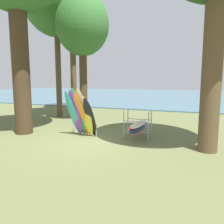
{
  "coord_description": "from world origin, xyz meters",
  "views": [
    {
      "loc": [
        4.75,
        -8.39,
        2.62
      ],
      "look_at": [
        0.93,
        1.32,
        1.1
      ],
      "focal_mm": 36.36,
      "sensor_mm": 36.0,
      "label": 1
    }
  ],
  "objects_px": {
    "tree_far_left_back": "(72,23)",
    "leaning_board_pile": "(81,114)",
    "tree_far_right_back": "(82,26)",
    "board_storage_rack": "(138,127)"
  },
  "relations": [
    {
      "from": "leaning_board_pile",
      "to": "board_storage_rack",
      "type": "distance_m",
      "value": 2.66
    },
    {
      "from": "tree_far_left_back",
      "to": "board_storage_rack",
      "type": "height_order",
      "value": "tree_far_left_back"
    },
    {
      "from": "leaning_board_pile",
      "to": "board_storage_rack",
      "type": "bearing_deg",
      "value": 13.36
    },
    {
      "from": "tree_far_left_back",
      "to": "leaning_board_pile",
      "type": "xyz_separation_m",
      "value": [
        5.05,
        -7.84,
        -6.17
      ]
    },
    {
      "from": "tree_far_left_back",
      "to": "leaning_board_pile",
      "type": "bearing_deg",
      "value": -57.24
    },
    {
      "from": "leaning_board_pile",
      "to": "board_storage_rack",
      "type": "height_order",
      "value": "leaning_board_pile"
    },
    {
      "from": "tree_far_left_back",
      "to": "tree_far_right_back",
      "type": "bearing_deg",
      "value": -52.17
    },
    {
      "from": "tree_far_right_back",
      "to": "board_storage_rack",
      "type": "bearing_deg",
      "value": -35.78
    },
    {
      "from": "tree_far_left_back",
      "to": "tree_far_right_back",
      "type": "distance_m",
      "value": 5.28
    },
    {
      "from": "tree_far_right_back",
      "to": "tree_far_left_back",
      "type": "bearing_deg",
      "value": 127.83
    }
  ]
}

